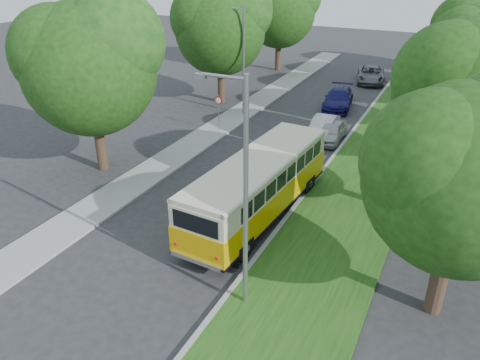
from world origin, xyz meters
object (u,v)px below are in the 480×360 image
at_px(lamppost_far, 242,58).
at_px(car_white, 323,127).
at_px(lamppost_near, 243,192).
at_px(car_blue, 338,99).
at_px(car_silver, 332,132).
at_px(car_grey, 371,75).
at_px(vintage_bus, 258,188).

relative_size(lamppost_far, car_white, 1.93).
xyz_separation_m(lamppost_near, lamppost_far, (-8.91, 18.50, -0.25)).
bearing_deg(car_blue, lamppost_near, -90.84).
height_order(lamppost_near, car_blue, lamppost_near).
xyz_separation_m(car_silver, car_grey, (-0.83, 15.63, 0.09)).
bearing_deg(lamppost_near, car_white, 97.58).
distance_m(lamppost_near, lamppost_far, 20.53).
xyz_separation_m(lamppost_near, car_silver, (-1.49, 16.12, -3.76)).
bearing_deg(lamppost_far, vintage_bus, -61.55).
bearing_deg(car_white, vintage_bus, -90.18).
xyz_separation_m(lamppost_near, car_white, (-2.21, 16.60, -3.73)).
height_order(lamppost_near, vintage_bus, lamppost_near).
height_order(car_white, car_blue, car_blue).
relative_size(lamppost_far, vintage_bus, 0.76).
bearing_deg(car_white, car_grey, 88.60).
height_order(lamppost_near, car_silver, lamppost_near).
bearing_deg(vintage_bus, car_blue, 97.66).
distance_m(lamppost_near, vintage_bus, 6.55).
xyz_separation_m(lamppost_near, car_blue, (-2.97, 23.06, -3.66)).
distance_m(car_blue, car_grey, 8.72).
bearing_deg(car_white, car_silver, -35.45).
bearing_deg(car_silver, lamppost_near, -86.07).
relative_size(car_blue, car_grey, 0.97).
distance_m(car_white, car_grey, 15.15).
xyz_separation_m(lamppost_near, vintage_bus, (-1.89, 5.56, -2.90)).
bearing_deg(car_silver, car_grey, 91.70).
xyz_separation_m(lamppost_near, car_grey, (-2.32, 31.75, -3.67)).
height_order(lamppost_near, car_white, lamppost_near).
bearing_deg(vintage_bus, car_silver, 91.94).
xyz_separation_m(vintage_bus, car_silver, (0.41, 10.56, -0.85)).
xyz_separation_m(car_silver, car_white, (-0.72, 0.48, 0.03)).
height_order(car_silver, car_grey, car_grey).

